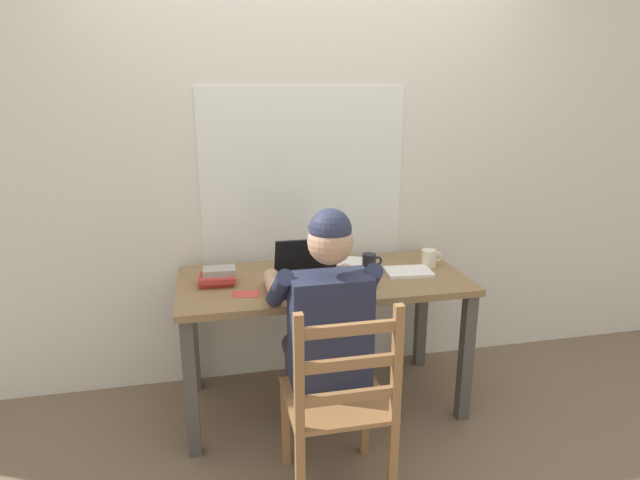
% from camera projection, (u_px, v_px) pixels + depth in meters
% --- Properties ---
extents(ground_plane, '(8.00, 8.00, 0.00)m').
position_uv_depth(ground_plane, '(323.00, 402.00, 2.99)').
color(ground_plane, brown).
extents(back_wall, '(6.00, 0.08, 2.60)m').
position_uv_depth(back_wall, '(307.00, 160.00, 3.03)').
color(back_wall, silver).
rests_on(back_wall, ground).
extents(desk, '(1.48, 0.69, 0.74)m').
position_uv_depth(desk, '(323.00, 295.00, 2.81)').
color(desk, olive).
rests_on(desk, ground).
extents(seated_person, '(0.50, 0.60, 1.23)m').
position_uv_depth(seated_person, '(324.00, 325.00, 2.39)').
color(seated_person, '#232842').
rests_on(seated_person, ground).
extents(wooden_chair, '(0.42, 0.42, 0.92)m').
position_uv_depth(wooden_chair, '(339.00, 403.00, 2.19)').
color(wooden_chair, olive).
rests_on(wooden_chair, ground).
extents(laptop, '(0.33, 0.32, 0.22)m').
position_uv_depth(laptop, '(310.00, 275.00, 2.68)').
color(laptop, black).
rests_on(laptop, desk).
extents(computer_mouse, '(0.06, 0.10, 0.03)m').
position_uv_depth(computer_mouse, '(370.00, 283.00, 2.66)').
color(computer_mouse, black).
rests_on(computer_mouse, desk).
extents(coffee_mug_white, '(0.12, 0.08, 0.09)m').
position_uv_depth(coffee_mug_white, '(429.00, 258.00, 2.95)').
color(coffee_mug_white, beige).
rests_on(coffee_mug_white, desk).
extents(coffee_mug_dark, '(0.11, 0.07, 0.09)m').
position_uv_depth(coffee_mug_dark, '(369.00, 262.00, 2.88)').
color(coffee_mug_dark, black).
rests_on(coffee_mug_dark, desk).
extents(book_stack_main, '(0.19, 0.15, 0.08)m').
position_uv_depth(book_stack_main, '(218.00, 277.00, 2.69)').
color(book_stack_main, '#BC332D').
rests_on(book_stack_main, desk).
extents(paper_pile_near_laptop, '(0.25, 0.24, 0.01)m').
position_uv_depth(paper_pile_near_laptop, '(349.00, 262.00, 3.02)').
color(paper_pile_near_laptop, white).
rests_on(paper_pile_near_laptop, desk).
extents(paper_pile_back_corner, '(0.25, 0.19, 0.02)m').
position_uv_depth(paper_pile_back_corner, '(408.00, 272.00, 2.85)').
color(paper_pile_back_corner, white).
rests_on(paper_pile_back_corner, desk).
extents(landscape_photo_print, '(0.14, 0.11, 0.00)m').
position_uv_depth(landscape_photo_print, '(246.00, 294.00, 2.56)').
color(landscape_photo_print, '#C63D33').
rests_on(landscape_photo_print, desk).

